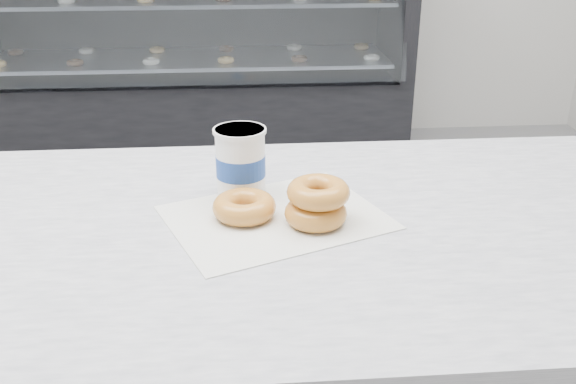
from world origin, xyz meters
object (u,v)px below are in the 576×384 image
Objects in this scene: donut_stack at (317,203)px; coffee_cup at (241,162)px; display_case at (192,74)px; donut_single at (244,207)px.

donut_stack is 0.17m from coffee_cup.
display_case is at bearing 97.97° from donut_stack.
donut_stack is (0.38, -2.72, 0.45)m from display_case.
donut_single is (0.26, -2.69, 0.43)m from display_case.
coffee_cup is at bearing 134.16° from donut_stack.
display_case is 21.14× the size of donut_stack.
donut_stack is at bearing -14.49° from donut_single.
donut_single is 0.85× the size of coffee_cup.
display_case is 2.79m from donut_stack.
coffee_cup is (-0.12, 0.12, 0.03)m from donut_stack.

